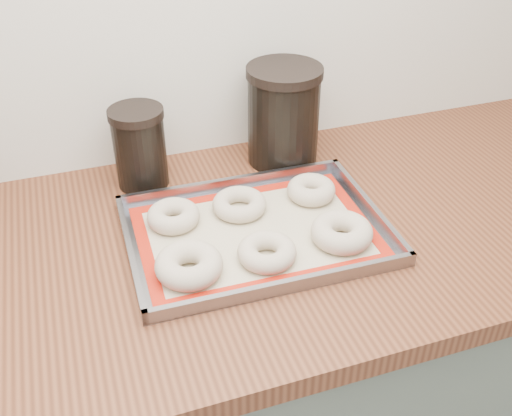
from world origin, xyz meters
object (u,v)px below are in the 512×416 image
object	(u,v)px
bagel_front_right	(342,232)
bagel_back_left	(173,216)
bagel_back_mid	(239,204)
canister_mid	(140,147)
baking_tray	(256,232)
bagel_front_mid	(267,252)
canister_right	(283,115)
bagel_front_left	(189,265)
bagel_back_right	(311,190)

from	to	relation	value
bagel_front_right	bagel_back_left	size ratio (longest dim) A/B	1.13
bagel_back_mid	canister_mid	world-z (taller)	canister_mid
baking_tray	bagel_front_mid	size ratio (longest dim) A/B	4.63
bagel_back_left	canister_mid	distance (m)	0.18
bagel_front_mid	canister_mid	bearing A→B (deg)	115.89
bagel_front_mid	canister_right	world-z (taller)	canister_right
baking_tray	bagel_front_mid	bearing A→B (deg)	-94.96
canister_mid	canister_right	world-z (taller)	canister_right
bagel_front_left	bagel_front_mid	xyz separation A→B (m)	(0.13, -0.01, -0.00)
bagel_front_right	bagel_back_mid	size ratio (longest dim) A/B	1.07
baking_tray	bagel_front_left	distance (m)	0.16
bagel_front_right	canister_mid	xyz separation A→B (m)	(-0.30, 0.31, 0.06)
bagel_back_mid	canister_right	world-z (taller)	canister_right
canister_mid	bagel_back_left	bearing A→B (deg)	-80.78
bagel_front_right	bagel_back_mid	world-z (taller)	bagel_front_right
bagel_back_right	canister_right	distance (m)	0.19
bagel_front_right	canister_right	world-z (taller)	canister_right
bagel_front_right	bagel_back_left	world-z (taller)	bagel_front_right
baking_tray	bagel_back_right	world-z (taller)	bagel_back_right
bagel_front_right	baking_tray	bearing A→B (deg)	152.45
bagel_front_left	bagel_back_mid	world-z (taller)	bagel_front_left
bagel_front_left	canister_right	bearing A→B (deg)	47.72
bagel_back_right	canister_mid	distance (m)	0.35
bagel_front_right	bagel_back_left	xyz separation A→B (m)	(-0.27, 0.15, -0.00)
bagel_back_left	canister_mid	world-z (taller)	canister_mid
bagel_front_left	bagel_front_right	distance (m)	0.28
baking_tray	bagel_back_right	xyz separation A→B (m)	(0.14, 0.07, 0.02)
bagel_front_mid	baking_tray	bearing A→B (deg)	85.04
canister_right	bagel_back_mid	bearing A→B (deg)	-132.30
bagel_back_left	baking_tray	bearing A→B (deg)	-29.59
bagel_front_left	bagel_front_mid	size ratio (longest dim) A/B	1.12
canister_mid	canister_right	size ratio (longest dim) A/B	0.79
bagel_front_right	bagel_back_right	distance (m)	0.15
baking_tray	bagel_back_mid	distance (m)	0.08
bagel_front_mid	canister_right	bearing A→B (deg)	64.82
bagel_front_right	canister_right	distance (m)	0.32
bagel_back_right	canister_mid	size ratio (longest dim) A/B	0.57
bagel_back_left	bagel_back_right	distance (m)	0.27
baking_tray	bagel_front_right	xyz separation A→B (m)	(0.14, -0.07, 0.02)
bagel_front_mid	bagel_front_right	world-z (taller)	bagel_front_right
baking_tray	bagel_front_mid	distance (m)	0.08
bagel_front_right	bagel_back_mid	bearing A→B (deg)	134.46
baking_tray	bagel_front_right	bearing A→B (deg)	-27.55
bagel_back_mid	canister_mid	size ratio (longest dim) A/B	0.62
bagel_front_mid	bagel_back_mid	world-z (taller)	bagel_front_mid
bagel_front_left	bagel_back_right	world-z (taller)	bagel_front_left
bagel_front_right	bagel_back_right	bearing A→B (deg)	88.47
bagel_back_mid	bagel_front_mid	bearing A→B (deg)	-89.65
bagel_back_left	bagel_front_right	bearing A→B (deg)	-28.58
bagel_front_right	bagel_back_left	bearing A→B (deg)	151.42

